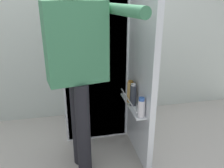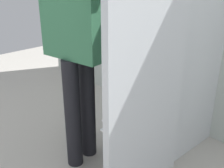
{
  "view_description": "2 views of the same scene",
  "coord_description": "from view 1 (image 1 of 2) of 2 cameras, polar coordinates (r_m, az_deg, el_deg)",
  "views": [
    {
      "loc": [
        -0.29,
        -1.92,
        1.51
      ],
      "look_at": [
        0.1,
        -0.05,
        0.76
      ],
      "focal_mm": 36.57,
      "sensor_mm": 36.0,
      "label": 1
    },
    {
      "loc": [
        1.38,
        -1.29,
        1.48
      ],
      "look_at": [
        0.06,
        -0.09,
        0.71
      ],
      "focal_mm": 45.9,
      "sensor_mm": 36.0,
      "label": 2
    }
  ],
  "objects": [
    {
      "name": "refrigerator",
      "position": [
        2.53,
        -4.27,
        6.3
      ],
      "size": [
        0.72,
        1.28,
        1.71
      ],
      "color": "silver",
      "rests_on": "ground_plane"
    },
    {
      "name": "person",
      "position": [
        1.81,
        -8.49,
        6.39
      ],
      "size": [
        0.67,
        0.73,
        1.73
      ],
      "color": "black",
      "rests_on": "ground_plane"
    },
    {
      "name": "kitchen_wall",
      "position": [
        2.86,
        -6.2,
        15.26
      ],
      "size": [
        4.4,
        0.1,
        2.42
      ],
      "primitive_type": "cube",
      "color": "beige",
      "rests_on": "ground_plane"
    },
    {
      "name": "ground_plane",
      "position": [
        2.46,
        -2.69,
        -16.51
      ],
      "size": [
        6.85,
        6.85,
        0.0
      ],
      "primitive_type": "plane",
      "color": "#B7B2A8"
    }
  ]
}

